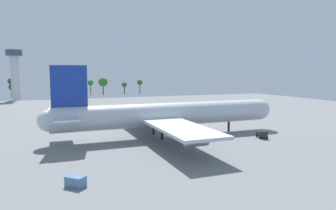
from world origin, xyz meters
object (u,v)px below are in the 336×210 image
cargo_airplane (167,115)px  safety_cone_nose (262,129)px  catering_truck (262,134)px  baggage_tug (195,113)px  cargo_container_fore (76,181)px  control_tower (15,70)px

cargo_airplane → safety_cone_nose: bearing=-4.4°
catering_truck → baggage_tug: size_ratio=1.02×
baggage_tug → catering_truck: bearing=-93.5°
baggage_tug → cargo_container_fore: baggage_tug is taller
cargo_airplane → control_tower: bearing=109.6°
safety_cone_nose → control_tower: bearing=119.4°
cargo_container_fore → safety_cone_nose: bearing=25.5°
safety_cone_nose → cargo_airplane: bearing=175.6°
cargo_airplane → catering_truck: bearing=-26.5°
cargo_airplane → catering_truck: (24.34, -12.15, -5.23)m
catering_truck → cargo_container_fore: 56.07m
cargo_container_fore → baggage_tug: bearing=50.8°
catering_truck → control_tower: bearing=115.7°
safety_cone_nose → control_tower: 173.75m
safety_cone_nose → control_tower: size_ratio=0.02×
catering_truck → baggage_tug: (2.95, 48.89, -0.05)m
cargo_airplane → baggage_tug: 46.07m
catering_truck → cargo_container_fore: catering_truck is taller
cargo_container_fore → safety_cone_nose: 67.08m
catering_truck → control_tower: 178.54m
catering_truck → baggage_tug: catering_truck is taller
baggage_tug → safety_cone_nose: 39.56m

